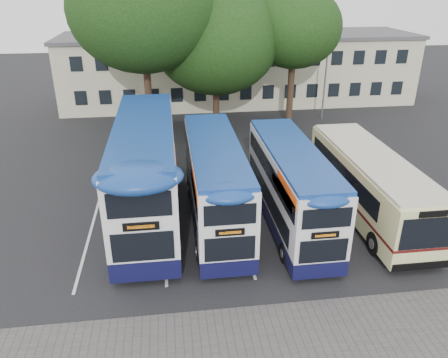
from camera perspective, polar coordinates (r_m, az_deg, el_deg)
name	(u,v)px	position (r m, az deg, el deg)	size (l,w,h in m)	color
ground	(342,265)	(19.14, 15.11, -10.77)	(120.00, 120.00, 0.00)	black
bay_lines	(234,212)	(22.28, 1.37, -4.36)	(14.12, 11.00, 0.01)	silver
depot_building	(239,67)	(42.46, 1.92, 14.36)	(32.40, 8.40, 6.20)	#BAB295
lamp_post	(328,57)	(36.95, 13.37, 15.20)	(0.25, 1.05, 9.06)	gray
tree_left	(142,9)	(30.94, -10.64, 21.01)	(9.71, 9.71, 13.15)	black
tree_mid	(216,40)	(32.98, -1.10, 17.72)	(9.22, 9.22, 10.71)	black
tree_right	(294,28)	(34.09, 9.19, 18.90)	(6.91, 6.91, 10.48)	black
bus_dd_left	(146,167)	(21.21, -10.13, 1.58)	(2.79, 11.49, 4.79)	#0E0F35
bus_dd_mid	(215,180)	(20.52, -1.16, -0.10)	(2.35, 9.69, 4.04)	#0E0F35
bus_dd_right	(291,184)	(20.57, 8.73, -0.59)	(2.26, 9.32, 3.88)	#0E0F35
bus_single	(369,180)	(22.71, 18.39, -0.15)	(2.66, 10.45, 3.12)	beige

